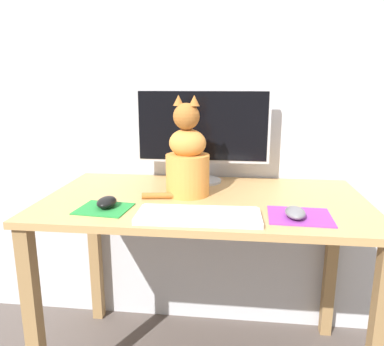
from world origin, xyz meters
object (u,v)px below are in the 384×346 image
object	(u,v)px
keyboard	(197,215)
computer_mouse_right	(295,213)
cat	(187,159)
computer_mouse_left	(107,202)
monitor	(202,131)

from	to	relation	value
keyboard	computer_mouse_right	size ratio (longest dim) A/B	3.81
computer_mouse_right	cat	distance (m)	0.46
computer_mouse_right	keyboard	bearing A→B (deg)	-172.82
computer_mouse_right	cat	bearing A→B (deg)	149.51
computer_mouse_left	cat	bearing A→B (deg)	36.77
monitor	keyboard	distance (m)	0.52
keyboard	cat	world-z (taller)	cat
monitor	cat	bearing A→B (deg)	-101.03
computer_mouse_left	computer_mouse_right	world-z (taller)	computer_mouse_left
monitor	computer_mouse_left	size ratio (longest dim) A/B	5.80
computer_mouse_left	monitor	bearing A→B (deg)	53.09
computer_mouse_right	cat	world-z (taller)	cat
keyboard	computer_mouse_left	distance (m)	0.33
monitor	cat	world-z (taller)	monitor
keyboard	computer_mouse_left	xyz separation A→B (m)	(-0.33, 0.07, 0.01)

